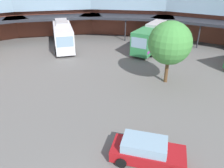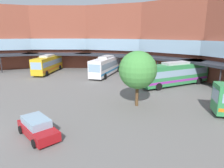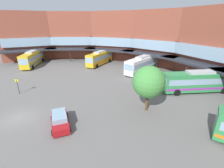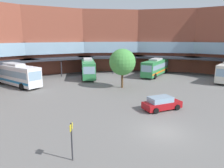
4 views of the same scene
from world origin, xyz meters
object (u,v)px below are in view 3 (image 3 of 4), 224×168
(bus_0, at_px, (33,58))
(bus_1, at_px, (100,58))
(bus_4, at_px, (142,64))
(stop_sign_post, at_px, (18,85))
(parked_car, at_px, (60,120))
(plaza_tree, at_px, (149,82))
(bus_5, at_px, (198,81))

(bus_0, distance_m, bus_1, 18.59)
(bus_4, distance_m, stop_sign_post, 26.47)
(parked_car, bearing_deg, bus_0, -170.64)
(bus_4, relative_size, parked_car, 2.65)
(bus_4, relative_size, plaza_tree, 1.92)
(bus_5, xyz_separation_m, parked_car, (-0.82, -22.92, -1.18))
(bus_1, relative_size, bus_4, 0.81)
(bus_1, bearing_deg, parked_car, 22.04)
(bus_0, relative_size, bus_5, 0.97)
(bus_4, bearing_deg, bus_5, 71.29)
(bus_4, distance_m, bus_5, 14.06)
(bus_0, xyz_separation_m, parked_car, (31.63, 1.90, -1.28))
(parked_car, bearing_deg, stop_sign_post, -153.00)
(plaza_tree, xyz_separation_m, stop_sign_post, (-14.00, -15.90, -2.54))
(bus_0, height_order, bus_1, bus_0)
(stop_sign_post, bearing_deg, bus_0, 171.78)
(bus_0, xyz_separation_m, bus_4, (18.44, 23.65, -0.09))
(bus_1, bearing_deg, bus_4, 86.71)
(plaza_tree, relative_size, stop_sign_post, 2.35)
(bus_1, bearing_deg, stop_sign_post, -5.25)
(parked_car, bearing_deg, bus_5, 93.88)
(bus_0, bearing_deg, bus_1, 86.26)
(bus_4, bearing_deg, stop_sign_post, -21.32)
(bus_4, bearing_deg, bus_1, -80.94)
(bus_4, xyz_separation_m, plaza_tree, (14.99, -10.55, 2.25))
(parked_car, bearing_deg, bus_4, 127.17)
(bus_1, relative_size, plaza_tree, 1.56)
(bus_0, height_order, stop_sign_post, bus_0)
(bus_4, bearing_deg, plaza_tree, 31.38)
(bus_5, height_order, stop_sign_post, bus_5)
(bus_1, bearing_deg, plaza_tree, 45.80)
(bus_5, distance_m, stop_sign_post, 30.54)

